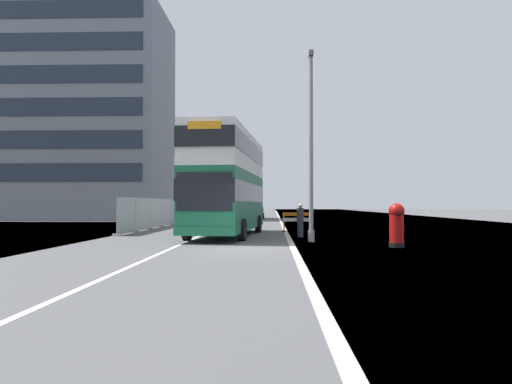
% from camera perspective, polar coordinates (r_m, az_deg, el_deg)
% --- Properties ---
extents(ground, '(140.00, 280.00, 0.10)m').
position_cam_1_polar(ground, '(18.35, 0.48, -6.65)').
color(ground, '#4C4C4F').
extents(double_decker_bus, '(3.43, 11.52, 5.20)m').
position_cam_1_polar(double_decker_bus, '(25.95, -3.23, 1.12)').
color(double_decker_bus, '#196042').
rests_on(double_decker_bus, ground).
extents(lamppost_foreground, '(0.29, 0.70, 8.30)m').
position_cam_1_polar(lamppost_foreground, '(22.04, 6.27, 4.56)').
color(lamppost_foreground, gray).
rests_on(lamppost_foreground, ground).
extents(red_pillar_postbox, '(0.60, 0.60, 1.67)m').
position_cam_1_polar(red_pillar_postbox, '(19.81, 15.67, -3.42)').
color(red_pillar_postbox, black).
rests_on(red_pillar_postbox, ground).
extents(roadworks_barrier, '(1.73, 0.51, 1.15)m').
position_cam_1_polar(roadworks_barrier, '(29.42, 4.71, -3.15)').
color(roadworks_barrier, orange).
rests_on(roadworks_barrier, ground).
extents(construction_site_fence, '(0.44, 20.60, 2.05)m').
position_cam_1_polar(construction_site_fence, '(36.46, -10.69, -2.38)').
color(construction_site_fence, '#A8AAAD').
rests_on(construction_site_fence, ground).
extents(car_oncoming_near, '(1.98, 4.58, 2.14)m').
position_cam_1_polar(car_oncoming_near, '(43.18, -5.99, -2.21)').
color(car_oncoming_near, slate).
rests_on(car_oncoming_near, ground).
extents(car_receding_mid, '(1.98, 4.10, 2.37)m').
position_cam_1_polar(car_receding_mid, '(49.60, -4.10, -1.98)').
color(car_receding_mid, black).
rests_on(car_receding_mid, ground).
extents(car_receding_far, '(2.05, 4.24, 2.12)m').
position_cam_1_polar(car_receding_far, '(55.55, -0.14, -2.03)').
color(car_receding_far, black).
rests_on(car_receding_far, ground).
extents(bare_tree_far_verge_near, '(2.57, 3.22, 4.14)m').
position_cam_1_polar(bare_tree_far_verge_near, '(57.69, -15.87, -0.85)').
color(bare_tree_far_verge_near, '#4C3D2D').
rests_on(bare_tree_far_verge_near, ground).
extents(bare_tree_far_verge_mid, '(3.00, 3.51, 5.24)m').
position_cam_1_polar(bare_tree_far_verge_mid, '(71.52, -8.06, -0.67)').
color(bare_tree_far_verge_mid, '#4C3D2D').
rests_on(bare_tree_far_verge_mid, ground).
extents(pedestrian_at_kerb, '(0.34, 0.34, 1.66)m').
position_cam_1_polar(pedestrian_at_kerb, '(25.01, 5.05, -3.22)').
color(pedestrian_at_kerb, '#2D3342').
rests_on(pedestrian_at_kerb, ground).
extents(backdrop_office_block, '(30.20, 12.21, 23.35)m').
position_cam_1_polar(backdrop_office_block, '(63.15, -23.98, 7.90)').
color(backdrop_office_block, gray).
rests_on(backdrop_office_block, ground).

